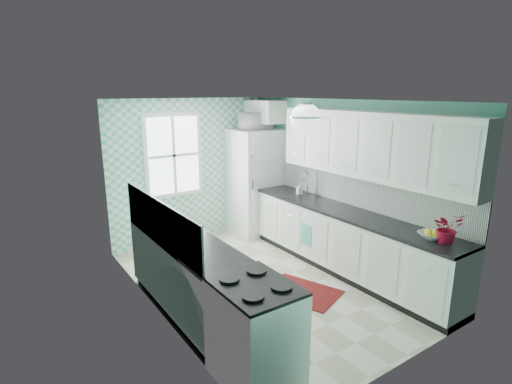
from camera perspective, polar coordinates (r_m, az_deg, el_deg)
floor at (r=5.79m, az=1.01°, el=-12.76°), size 3.00×4.40×0.02m
ceiling at (r=5.16m, az=1.14°, el=13.04°), size 3.00×4.40×0.02m
wall_back at (r=7.20m, az=-9.18°, el=3.13°), size 3.00×0.02×2.50m
wall_front at (r=3.85m, az=20.70°, el=-7.62°), size 3.00×0.02×2.50m
wall_left at (r=4.66m, az=-14.27°, el=-3.31°), size 0.02×4.40×2.50m
wall_right at (r=6.31m, az=12.33°, el=1.39°), size 0.02×4.40×2.50m
accent_wall at (r=7.18m, az=-9.10°, el=3.10°), size 3.00×0.01×2.50m
window at (r=6.97m, az=-11.71°, el=5.15°), size 1.04×0.05×1.44m
backsplash_right at (r=6.04m, az=14.90°, el=0.14°), size 0.02×3.60×0.51m
backsplash_left at (r=4.62m, az=-13.65°, el=-4.16°), size 0.02×2.15×0.51m
upper_cabinets_right at (r=5.67m, az=15.86°, el=6.43°), size 0.33×3.20×0.90m
upper_cabinet_fridge at (r=7.41m, az=1.11°, el=11.42°), size 0.40×0.74×0.40m
ceiling_light at (r=4.54m, az=7.10°, el=10.39°), size 0.34×0.34×0.35m
base_cabinets_right at (r=6.06m, az=12.64°, el=-7.08°), size 0.60×3.60×0.90m
countertop_right at (r=5.90m, az=12.79°, el=-2.86°), size 0.63×3.60×0.04m
base_cabinets_left at (r=4.99m, az=-9.99°, el=-11.74°), size 0.60×2.15×0.90m
countertop_left at (r=4.81m, az=-10.07°, el=-6.67°), size 0.63×2.15×0.04m
fridge at (r=7.47m, az=-0.09°, el=1.51°), size 0.84×0.83×1.94m
stove at (r=3.83m, az=-0.13°, el=-19.34°), size 0.64×0.80×0.96m
sink at (r=6.63m, az=6.28°, el=-0.55°), size 0.46×0.39×0.53m
rug at (r=5.55m, az=6.55°, el=-13.94°), size 0.96×1.13×0.02m
dish_towel at (r=6.18m, az=7.22°, el=-6.12°), size 0.06×0.22×0.34m
fruit_bowl at (r=5.14m, az=23.83°, el=-5.68°), size 0.31×0.31×0.07m
potted_plant at (r=5.01m, az=25.68°, el=-4.65°), size 0.40×0.38×0.36m
soap_bottle at (r=6.68m, az=6.24°, el=0.48°), size 0.10×0.10×0.19m
microwave at (r=7.30m, az=-0.09°, el=10.09°), size 0.55×0.38×0.30m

